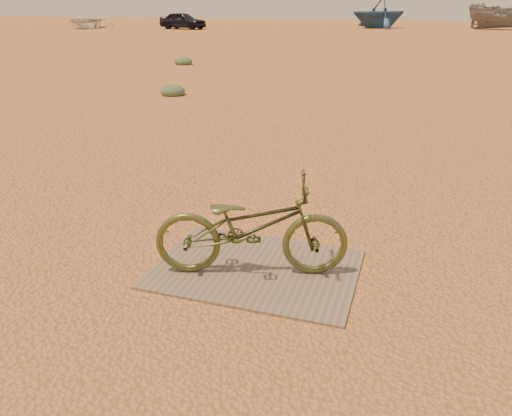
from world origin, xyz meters
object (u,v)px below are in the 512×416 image
(car, at_px, (183,21))
(boat_mid_right, at_px, (504,16))
(boat_near_left, at_px, (86,21))
(bicycle, at_px, (251,227))
(plywood_board, at_px, (256,268))
(boat_far_left, at_px, (379,12))

(car, relative_size, boat_mid_right, 0.70)
(boat_near_left, bearing_deg, bicycle, -75.83)
(car, bearing_deg, bicycle, -146.22)
(car, xyz_separation_m, boat_mid_right, (24.16, 6.73, 0.39))
(plywood_board, distance_m, boat_near_left, 42.84)
(boat_near_left, height_order, boat_mid_right, boat_mid_right)
(boat_far_left, xyz_separation_m, boat_mid_right, (9.47, 0.38, -0.24))
(boat_far_left, bearing_deg, boat_mid_right, 52.36)
(car, height_order, boat_mid_right, boat_mid_right)
(bicycle, relative_size, car, 0.41)
(car, distance_m, boat_mid_right, 25.08)
(plywood_board, relative_size, boat_far_left, 0.35)
(plywood_board, distance_m, boat_far_left, 41.47)
(plywood_board, height_order, boat_mid_right, boat_mid_right)
(boat_far_left, distance_m, boat_mid_right, 9.48)
(car, height_order, boat_near_left, car)
(boat_near_left, distance_m, boat_mid_right, 33.48)
(car, bearing_deg, plywood_board, -146.15)
(boat_far_left, relative_size, boat_mid_right, 0.91)
(bicycle, distance_m, car, 39.22)
(plywood_board, bearing_deg, boat_mid_right, 81.02)
(boat_near_left, xyz_separation_m, boat_mid_right, (32.59, 7.69, 0.48))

